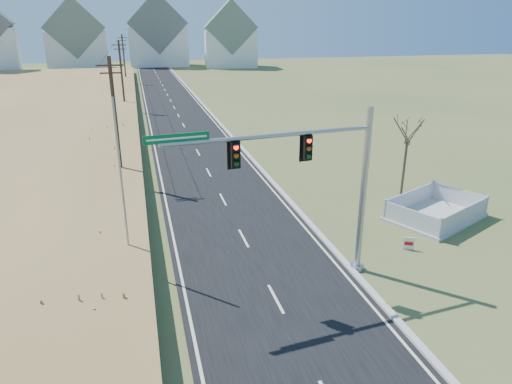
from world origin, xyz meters
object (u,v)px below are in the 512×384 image
object	(u,v)px
flagpole	(124,206)
fence_enclosure	(435,214)
open_sign	(409,243)
bare_tree	(409,129)
traffic_signal_mast	(326,180)

from	to	relation	value
flagpole	fence_enclosure	bearing A→B (deg)	5.07
open_sign	bare_tree	distance (m)	9.17
traffic_signal_mast	open_sign	size ratio (longest dim) A/B	14.43
open_sign	bare_tree	size ratio (longest dim) A/B	0.12
open_sign	flagpole	world-z (taller)	flagpole
traffic_signal_mast	open_sign	distance (m)	7.07
fence_enclosure	open_sign	distance (m)	4.92
fence_enclosure	open_sign	bearing A→B (deg)	-164.60
fence_enclosure	open_sign	xyz separation A→B (m)	(-3.76, -3.17, 0.10)
flagpole	open_sign	bearing A→B (deg)	-6.54
fence_enclosure	flagpole	bearing A→B (deg)	160.31
open_sign	bare_tree	bearing A→B (deg)	88.00
traffic_signal_mast	flagpole	bearing A→B (deg)	155.55
traffic_signal_mast	bare_tree	size ratio (longest dim) A/B	1.69
flagpole	bare_tree	distance (m)	18.73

